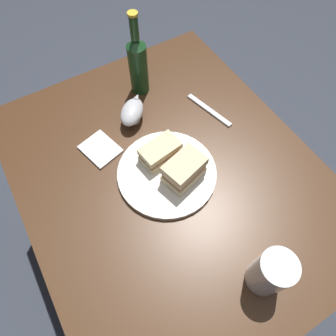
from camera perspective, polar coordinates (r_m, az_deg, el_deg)
The scene contains 16 objects.
ground_plane at distance 1.54m, azimuth 0.16°, elevation -14.06°, with size 6.00×6.00×0.00m, color #333842.
dining_table at distance 1.20m, azimuth 0.20°, elevation -9.33°, with size 1.01×0.82×0.72m, color #422816.
plate at distance 0.86m, azimuth -0.27°, elevation -0.83°, with size 0.28×0.28×0.02m, color silver.
sandwich_half_left at distance 0.81m, azimuth 3.06°, elevation -0.40°, with size 0.10×0.13×0.07m.
sandwich_half_right at distance 0.86m, azimuth -1.60°, elevation 3.04°, with size 0.08×0.12×0.05m.
potato_wedge_front at distance 0.85m, azimuth 4.14°, elevation 0.09°, with size 0.04×0.02×0.02m, color #B77F33.
potato_wedge_middle at distance 0.85m, azimuth 3.81°, elevation -0.52°, with size 0.04×0.02×0.01m, color #AD702D.
potato_wedge_back at distance 0.89m, azimuth 0.19°, elevation 4.26°, with size 0.04×0.02×0.01m, color #B77F33.
potato_wedge_left_edge at distance 0.87m, azimuth 2.06°, elevation 1.71°, with size 0.05×0.02×0.02m, color #B77F33.
potato_wedge_right_edge at distance 0.88m, azimuth 2.84°, elevation 3.14°, with size 0.04×0.02×0.02m, color gold.
potato_wedge_stray at distance 0.89m, azimuth 1.06°, elevation 3.79°, with size 0.05×0.02×0.01m, color #AD702D.
pint_glass at distance 0.74m, azimuth 18.62°, elevation -18.45°, with size 0.08×0.08×0.14m.
gravy_boat at distance 0.95m, azimuth -6.76°, elevation 10.58°, with size 0.12×0.12×0.06m.
cider_bottle at distance 1.00m, azimuth -5.72°, elevation 19.07°, with size 0.06×0.06×0.28m.
napkin at distance 0.93m, azimuth -12.70°, elevation 3.54°, with size 0.11×0.09×0.01m, color white.
fork at distance 1.01m, azimuth 7.80°, elevation 10.83°, with size 0.18×0.02×0.01m, color silver.
Camera 1 is at (0.36, -0.22, 1.48)m, focal length 32.14 mm.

